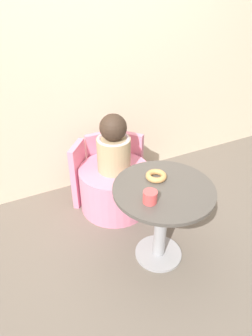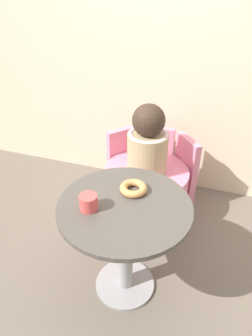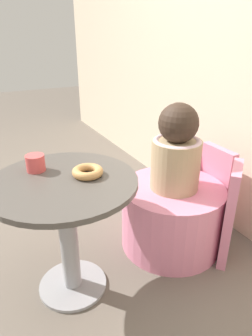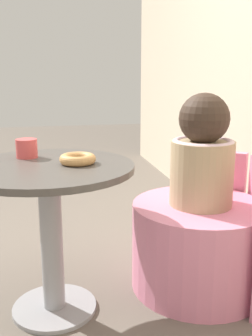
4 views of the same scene
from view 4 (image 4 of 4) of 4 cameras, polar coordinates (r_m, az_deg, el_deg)
ground_plane at (r=1.83m, az=-9.24°, el=-18.58°), size 12.00×12.00×0.00m
round_table at (r=1.58m, az=-10.98°, el=-5.34°), size 0.67×0.67×0.63m
tub_chair at (r=1.86m, az=10.45°, el=-11.01°), size 0.61×0.61×0.40m
booth_backrest at (r=1.93m, az=17.50°, el=-7.54°), size 0.71×0.26×0.58m
child_figure at (r=1.73m, az=11.04°, el=1.83°), size 0.28×0.28×0.49m
donut at (r=1.53m, az=-7.03°, el=1.31°), size 0.14×0.14×0.04m
cup at (r=1.68m, az=-14.22°, el=2.78°), size 0.09×0.09×0.08m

